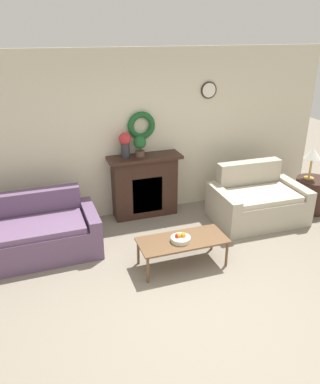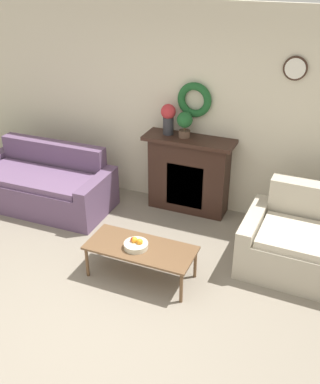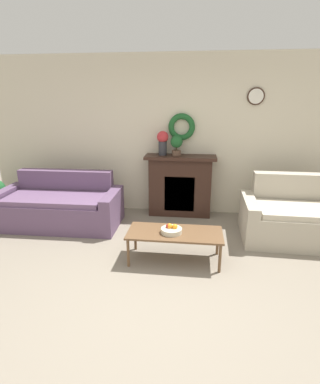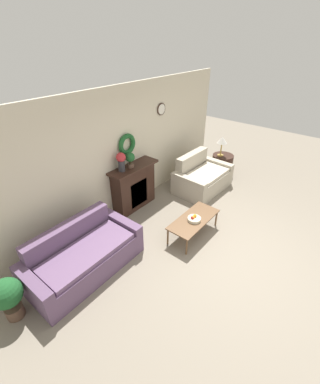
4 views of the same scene
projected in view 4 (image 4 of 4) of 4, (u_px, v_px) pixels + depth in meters
name	position (u px, v px, depth m)	size (l,w,h in m)	color
ground_plane	(231.00, 258.00, 4.70)	(16.00, 16.00, 0.00)	gray
wall_back	(123.00, 152.00, 5.46)	(6.80, 0.16, 2.70)	beige
fireplace	(134.00, 187.00, 5.83)	(1.20, 0.41, 1.06)	#331E16
couch_left	(83.00, 256.00, 4.34)	(1.95, 0.95, 0.83)	#604766
loveseat_right	(201.00, 178.00, 6.65)	(1.49, 1.00, 0.91)	#B2A893
coffee_table	(194.00, 220.00, 5.07)	(1.18, 0.52, 0.39)	brown
fruit_bowl	(194.00, 219.00, 4.99)	(0.26, 0.26, 0.12)	beige
side_table_by_loveseat	(222.00, 164.00, 7.38)	(0.59, 0.59, 0.58)	#331E16
table_lamp	(222.00, 141.00, 6.98)	(0.29, 0.29, 0.55)	#B28E42
vase_on_mantel_left	(121.00, 161.00, 5.23)	(0.20, 0.20, 0.40)	#2D2D33
potted_plant_on_mantel	(130.00, 159.00, 5.39)	(0.20, 0.20, 0.34)	brown
potted_plant_floor_by_couch	(7.00, 296.00, 3.51)	(0.43, 0.43, 0.71)	brown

